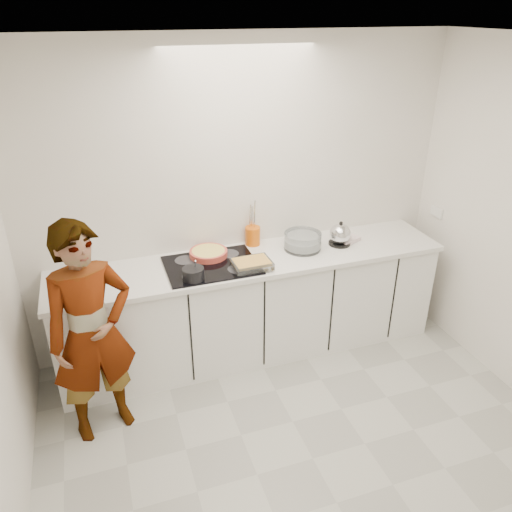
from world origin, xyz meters
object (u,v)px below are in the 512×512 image
object	(u,v)px
tart_dish	(208,253)
mixing_bowl	(303,242)
baking_dish	(252,264)
kettle	(340,235)
hob	(212,265)
saucepan	(193,274)
cook	(92,334)
utensil_crock	(253,236)

from	to	relation	value
tart_dish	mixing_bowl	world-z (taller)	mixing_bowl
baking_dish	kettle	bearing A→B (deg)	12.04
hob	baking_dish	bearing A→B (deg)	-27.59
saucepan	mixing_bowl	world-z (taller)	saucepan
tart_dish	mixing_bowl	size ratio (longest dim) A/B	0.90
tart_dish	baking_dish	distance (m)	0.40
tart_dish	cook	bearing A→B (deg)	-146.52
hob	kettle	distance (m)	1.15
utensil_crock	cook	world-z (taller)	cook
baking_dish	kettle	distance (m)	0.88
utensil_crock	cook	xyz separation A→B (m)	(-1.38, -0.76, -0.19)
tart_dish	cook	size ratio (longest dim) A/B	0.19
saucepan	mixing_bowl	bearing A→B (deg)	13.53
hob	kettle	world-z (taller)	kettle
hob	cook	xyz separation A→B (m)	(-0.95, -0.48, -0.11)
saucepan	mixing_bowl	distance (m)	1.02
saucepan	utensil_crock	bearing A→B (deg)	36.57
hob	kettle	xyz separation A→B (m)	(1.14, 0.03, 0.08)
baking_dish	hob	bearing A→B (deg)	152.41
saucepan	utensil_crock	world-z (taller)	saucepan
saucepan	hob	bearing A→B (deg)	44.94
tart_dish	saucepan	world-z (taller)	saucepan
mixing_bowl	kettle	world-z (taller)	kettle
utensil_crock	cook	size ratio (longest dim) A/B	0.10
saucepan	baking_dish	size ratio (longest dim) A/B	0.64
hob	tart_dish	world-z (taller)	tart_dish
tart_dish	baking_dish	world-z (taller)	baking_dish
cook	utensil_crock	bearing A→B (deg)	12.14
saucepan	kettle	xyz separation A→B (m)	(1.33, 0.22, 0.03)
hob	baking_dish	world-z (taller)	baking_dish
mixing_bowl	tart_dish	bearing A→B (deg)	172.93
hob	utensil_crock	xyz separation A→B (m)	(0.44, 0.28, 0.07)
mixing_bowl	hob	bearing A→B (deg)	-176.14
saucepan	kettle	bearing A→B (deg)	9.31
tart_dish	baking_dish	xyz separation A→B (m)	(0.27, -0.30, 0.00)
mixing_bowl	cook	distance (m)	1.84
mixing_bowl	baking_dish	bearing A→B (deg)	-158.63
baking_dish	kettle	size ratio (longest dim) A/B	1.33
baking_dish	cook	size ratio (longest dim) A/B	0.19
hob	cook	size ratio (longest dim) A/B	0.45
hob	cook	distance (m)	1.07
baking_dish	cook	world-z (taller)	cook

